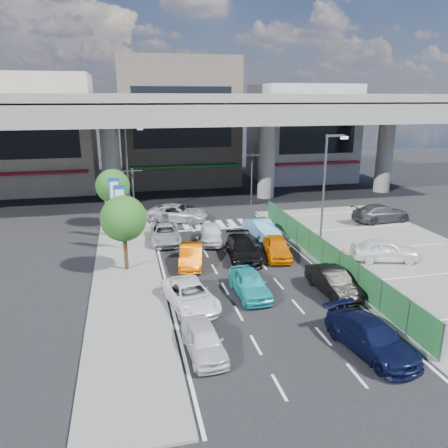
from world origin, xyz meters
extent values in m
plane|color=black|center=(0.00, 0.00, 0.00)|extent=(120.00, 120.00, 0.00)
cube|color=#585855|center=(11.00, 2.00, 0.03)|extent=(12.00, 28.00, 0.06)
cube|color=#585855|center=(-7.00, 4.00, 0.06)|extent=(4.00, 30.00, 0.12)
cylinder|color=slate|center=(-8.00, 22.00, 4.00)|extent=(1.80, 1.80, 8.00)
cylinder|color=slate|center=(8.00, 22.00, 4.00)|extent=(1.80, 1.80, 8.00)
cylinder|color=slate|center=(22.00, 22.00, 4.00)|extent=(1.80, 1.80, 8.00)
cube|color=slate|center=(0.00, 22.00, 9.00)|extent=(64.00, 14.00, 2.00)
cube|color=slate|center=(0.00, 15.20, 10.30)|extent=(64.00, 0.40, 0.90)
cube|color=slate|center=(0.00, 28.80, 10.30)|extent=(64.00, 0.40, 0.90)
cube|color=gray|center=(-16.00, 32.00, 6.50)|extent=(12.00, 10.00, 13.00)
cube|color=maroon|center=(-16.00, 26.90, 2.80)|extent=(10.80, 1.60, 0.25)
cube|color=black|center=(-16.00, 26.98, 7.15)|extent=(9.60, 0.10, 5.85)
cube|color=gray|center=(0.00, 33.00, 7.50)|extent=(14.00, 10.00, 15.00)
cube|color=#156924|center=(0.00, 27.90, 2.80)|extent=(12.60, 1.60, 0.25)
cube|color=black|center=(0.00, 27.98, 8.25)|extent=(11.20, 0.10, 6.75)
cube|color=gray|center=(16.00, 32.00, 6.00)|extent=(12.00, 10.00, 12.00)
cube|color=maroon|center=(16.00, 26.90, 2.80)|extent=(10.80, 1.60, 0.25)
cube|color=black|center=(16.00, 26.98, 6.60)|extent=(9.60, 0.10, 5.40)
cylinder|color=#595B60|center=(-6.20, 12.00, 2.60)|extent=(0.14, 0.14, 5.20)
cube|color=#595B60|center=(-6.20, 12.00, 5.00)|extent=(1.60, 0.08, 0.08)
imported|color=black|center=(-6.20, 12.00, 4.70)|extent=(0.26, 1.24, 0.50)
cylinder|color=#595B60|center=(5.50, 19.00, 2.60)|extent=(0.14, 0.14, 5.20)
cube|color=#595B60|center=(5.50, 19.00, 5.00)|extent=(1.60, 0.08, 0.08)
imported|color=black|center=(5.50, 19.00, 4.70)|extent=(0.26, 1.24, 0.50)
cylinder|color=#595B60|center=(7.00, 6.00, 4.00)|extent=(0.16, 0.16, 8.00)
cube|color=#595B60|center=(7.60, 6.00, 7.90)|extent=(1.40, 0.15, 0.15)
cube|color=silver|center=(8.30, 6.00, 7.75)|extent=(0.50, 0.22, 0.18)
cylinder|color=#595B60|center=(-6.50, 18.00, 4.00)|extent=(0.16, 0.16, 8.00)
cube|color=#595B60|center=(-5.90, 18.00, 7.90)|extent=(1.40, 0.15, 0.15)
cube|color=silver|center=(-5.20, 18.00, 7.75)|extent=(0.50, 0.22, 0.18)
cylinder|color=#595B60|center=(-7.20, 8.00, 1.10)|extent=(0.10, 0.10, 2.20)
cube|color=navy|center=(-7.20, 8.00, 3.20)|extent=(0.80, 0.12, 3.00)
cube|color=white|center=(-7.20, 7.93, 3.20)|extent=(0.60, 0.02, 2.40)
cylinder|color=#595B60|center=(-7.60, 11.00, 1.10)|extent=(0.10, 0.10, 2.20)
cube|color=navy|center=(-7.60, 11.00, 3.20)|extent=(0.80, 0.12, 3.00)
cube|color=white|center=(-7.60, 10.93, 3.20)|extent=(0.60, 0.02, 2.40)
cylinder|color=#382314|center=(-7.00, 4.00, 1.20)|extent=(0.24, 0.24, 2.40)
sphere|color=#184C15|center=(-7.00, 4.00, 3.40)|extent=(2.80, 2.80, 2.80)
cylinder|color=#382314|center=(-7.80, 14.50, 1.20)|extent=(0.24, 0.24, 2.40)
sphere|color=#184C15|center=(-7.80, 14.50, 3.40)|extent=(2.80, 2.80, 2.80)
imported|color=silver|center=(-3.94, -6.13, 0.62)|extent=(1.70, 3.73, 1.24)
imported|color=black|center=(3.01, -7.56, 0.69)|extent=(2.76, 5.03, 1.38)
imported|color=white|center=(-3.85, -1.70, 0.63)|extent=(2.93, 4.85, 1.26)
imported|color=#1FADAF|center=(-0.46, -1.06, 0.69)|extent=(1.76, 4.10, 1.38)
imported|color=black|center=(4.06, -1.92, 0.69)|extent=(1.65, 4.25, 1.38)
imported|color=#CE5400|center=(-2.91, 4.01, 0.66)|extent=(2.13, 4.22, 1.33)
imported|color=black|center=(0.62, 4.38, 0.69)|extent=(2.37, 4.91, 1.38)
imported|color=orange|center=(2.99, 4.20, 0.69)|extent=(2.32, 4.27, 1.38)
imported|color=#A8AAB0|center=(-4.09, 9.12, 0.65)|extent=(2.36, 4.76, 1.30)
imported|color=white|center=(-0.77, 8.31, 0.69)|extent=(2.30, 4.27, 1.38)
imported|color=#4E93B9|center=(3.30, 8.68, 0.69)|extent=(2.10, 4.37, 1.38)
imported|color=#A4A5AB|center=(-2.48, 14.64, 0.73)|extent=(5.80, 4.34, 1.46)
imported|color=white|center=(9.62, 1.88, 0.80)|extent=(4.62, 2.79, 1.47)
imported|color=#313237|center=(14.66, 10.36, 0.81)|extent=(5.32, 2.55, 1.50)
cone|color=#E84F0C|center=(7.58, 3.54, 0.37)|extent=(0.41, 0.41, 0.63)
camera|label=1|loc=(-6.74, -22.17, 10.46)|focal=35.00mm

